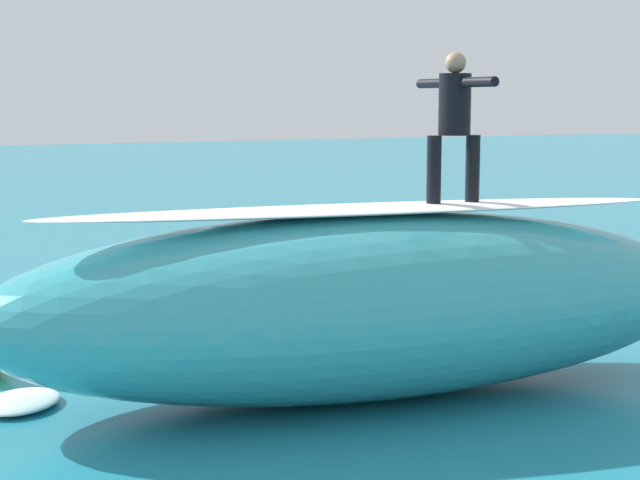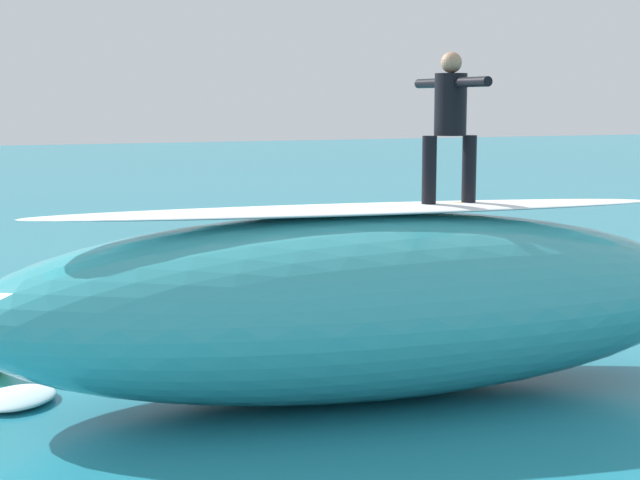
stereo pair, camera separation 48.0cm
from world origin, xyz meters
name	(u,v)px [view 1 (the left image)]	position (x,y,z in m)	size (l,w,h in m)	color
ground_plane	(315,350)	(0.00, 0.00, 0.00)	(120.00, 120.00, 0.00)	teal
wave_crest	(364,304)	(0.34, 1.89, 0.97)	(8.06, 2.71, 1.94)	teal
wave_foam_lip	(364,209)	(0.34, 1.89, 1.98)	(6.85, 0.95, 0.08)	white
surfboard_riding	(453,206)	(-0.66, 2.04, 1.98)	(2.19, 0.52, 0.08)	yellow
surfer_riding	(455,116)	(-0.66, 2.04, 2.95)	(0.63, 1.51, 1.59)	black
surfboard_paddling	(214,330)	(0.83, -1.42, 0.04)	(2.47, 0.52, 0.08)	#EAE5C6
surfer_paddling	(210,320)	(0.92, -1.34, 0.20)	(1.33, 1.12, 0.28)	black
foam_patch_near	(519,339)	(-2.45, 0.94, 0.08)	(0.64, 0.49, 0.17)	white
foam_patch_mid	(254,308)	(-0.11, -2.31, 0.08)	(0.78, 0.72, 0.16)	white
foam_patch_far	(21,402)	(3.71, 0.77, 0.06)	(0.94, 0.75, 0.11)	white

